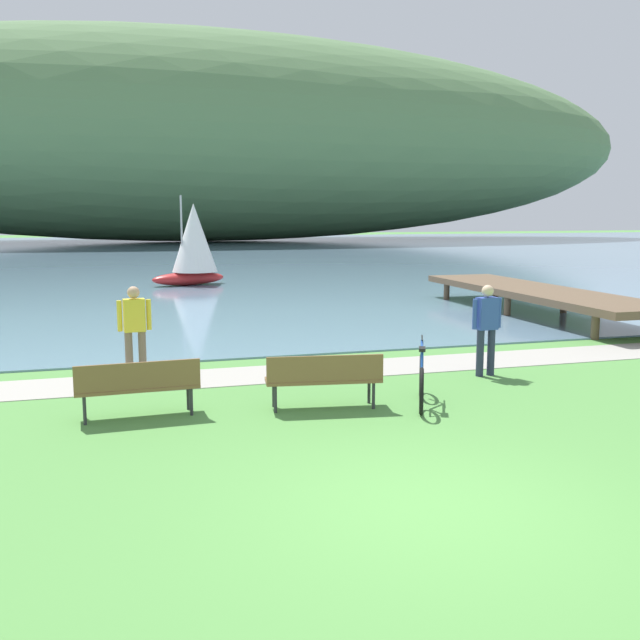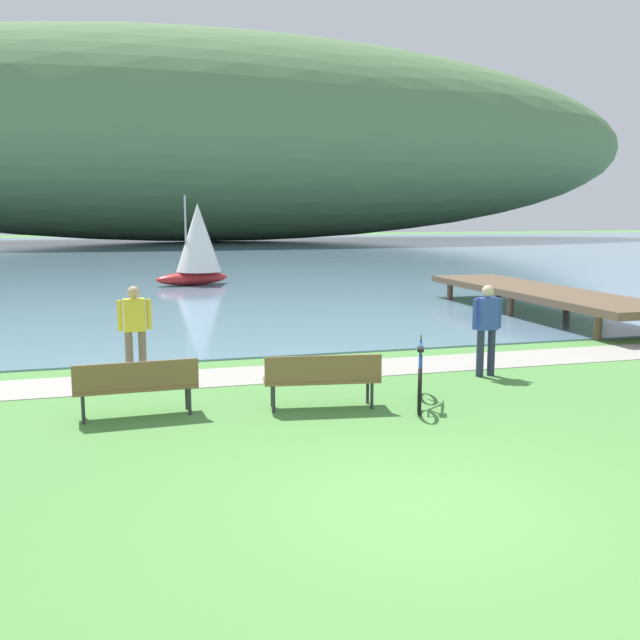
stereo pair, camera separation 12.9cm
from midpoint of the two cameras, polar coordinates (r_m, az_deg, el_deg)
name	(u,v)px [view 2 (the right image)]	position (r m, az deg, el deg)	size (l,w,h in m)	color
ground_plane	(424,506)	(7.72, 8.81, -14.58)	(200.00, 200.00, 0.00)	#518E42
bay_water	(162,254)	(54.55, -12.52, 5.22)	(180.00, 80.00, 0.04)	#6B8EA8
distant_hillside	(209,138)	(78.11, -8.86, 14.21)	(99.34, 28.00, 21.57)	#567A4C
shoreline_path	(285,373)	(13.57, -2.52, -4.27)	(60.00, 1.50, 0.01)	#A39E93
park_bench_near_camera	(322,376)	(11.01, 0.53, -4.55)	(1.85, 0.73, 0.88)	brown
park_bench_further_along	(136,384)	(10.88, -14.20, -4.98)	(1.82, 0.56, 0.88)	brown
bicycle_leaning_near_bench	(420,381)	(11.38, 8.36, -4.84)	(0.78, 1.64, 1.01)	black
person_at_shoreline	(135,326)	(13.41, -14.38, -0.46)	(0.61, 0.25, 1.71)	#72604C
person_on_the_grass	(487,324)	(13.53, 13.51, -0.35)	(0.61, 0.25, 1.71)	#282D47
sailboat_mid_bay	(197,243)	(30.20, -9.70, 6.11)	(3.28, 2.33, 3.71)	#B22323
pier_dock	(540,293)	(22.08, 17.38, 2.12)	(2.40, 10.00, 0.80)	brown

